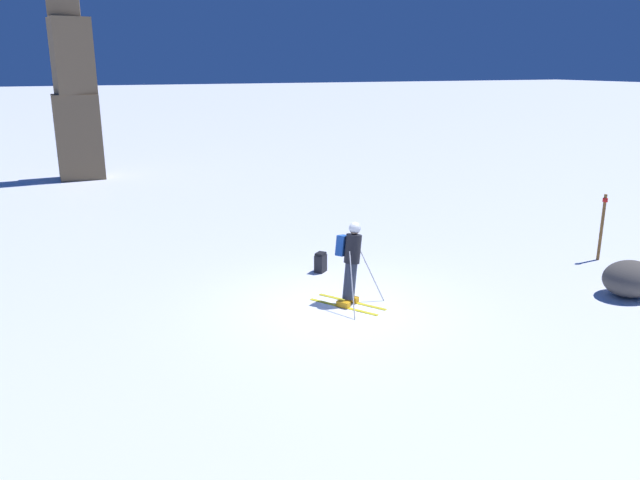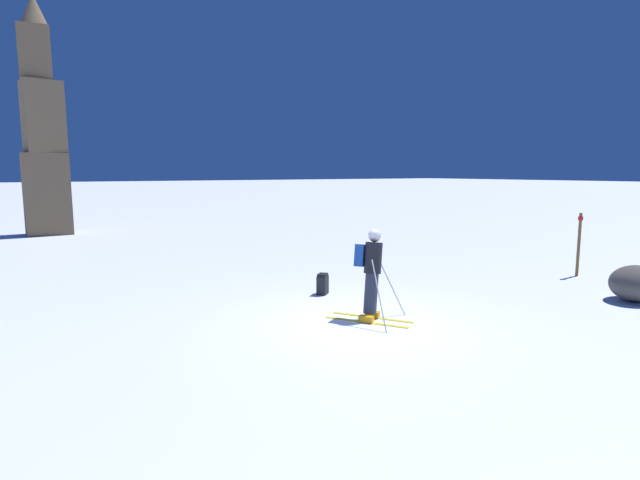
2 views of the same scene
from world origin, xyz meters
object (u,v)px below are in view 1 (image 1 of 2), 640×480
skier (351,258)px  trail_marker (602,224)px  spare_backpack (321,262)px  exposed_boulder_0 (630,279)px  rock_pillar (73,77)px

skier → trail_marker: skier is taller
spare_backpack → skier: bearing=-136.0°
exposed_boulder_0 → trail_marker: trail_marker is taller
rock_pillar → spare_backpack: size_ratio=21.30×
spare_backpack → trail_marker: trail_marker is taller
trail_marker → spare_backpack: bearing=164.0°
spare_backpack → exposed_boulder_0: exposed_boulder_0 is taller
skier → spare_backpack: (0.24, 2.15, -0.76)m
rock_pillar → trail_marker: size_ratio=6.01×
skier → trail_marker: bearing=-32.1°
rock_pillar → spare_backpack: rock_pillar is taller
rock_pillar → trail_marker: 22.18m
rock_pillar → spare_backpack: 17.60m
spare_backpack → exposed_boulder_0: (5.64, -4.31, 0.16)m
trail_marker → rock_pillar: bearing=122.3°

